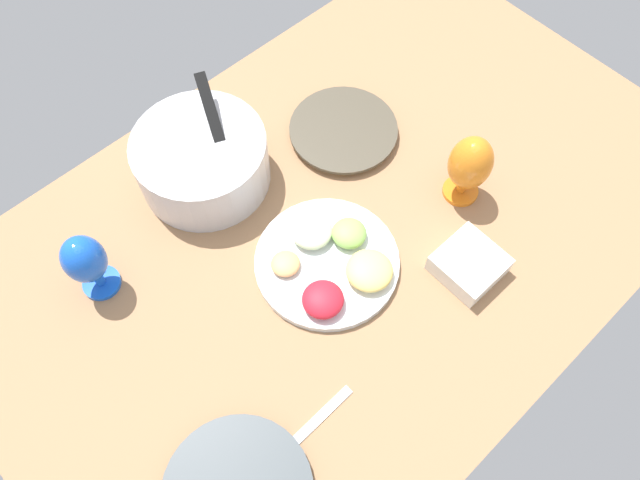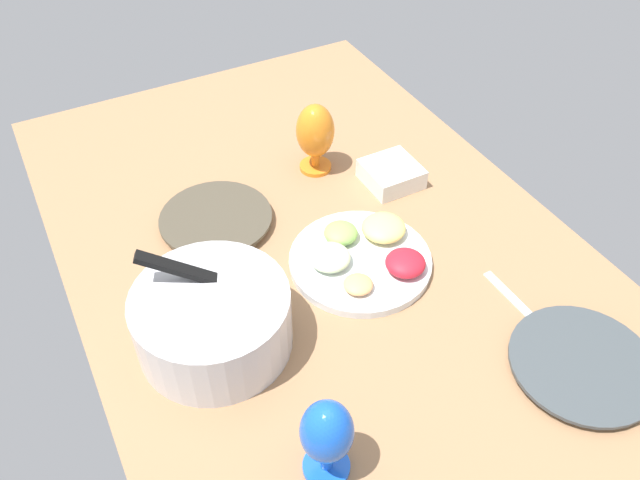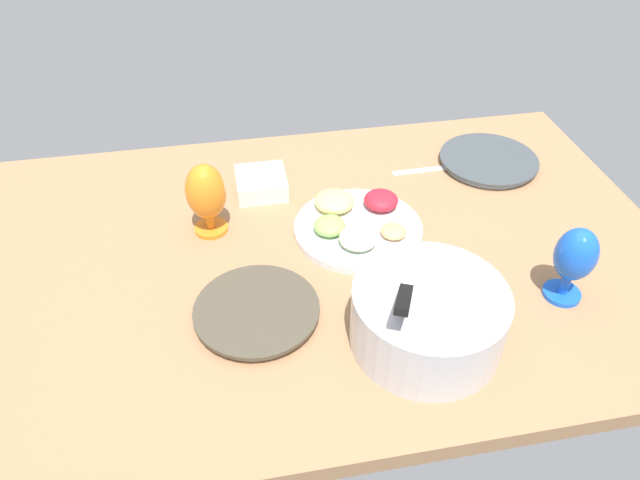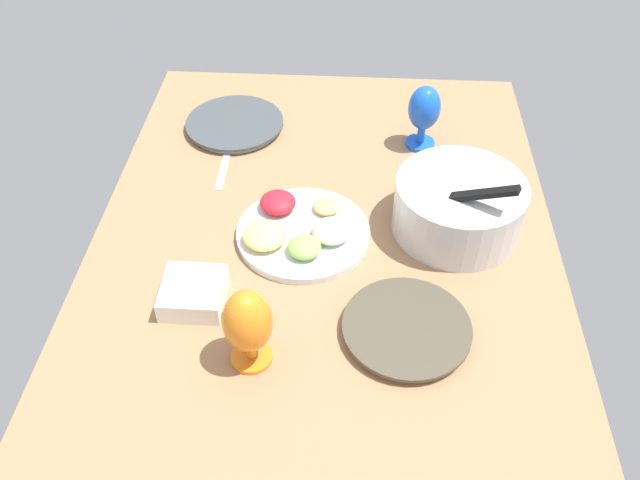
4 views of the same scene
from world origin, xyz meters
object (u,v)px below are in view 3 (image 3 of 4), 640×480
Objects in this scene: dinner_plate_right at (257,312)px; fruit_platter at (356,223)px; hurricane_glass_orange at (206,194)px; dinner_plate_left at (488,161)px; hurricane_glass_blue at (575,258)px; square_bowl_white at (261,182)px; mixing_bowl at (428,315)px.

dinner_plate_right is 0.84× the size of fruit_platter.
dinner_plate_left is at bearing -168.78° from hurricane_glass_orange.
fruit_platter is 35.18cm from hurricane_glass_orange.
hurricane_glass_orange is (75.46, 14.96, 9.31)cm from dinner_plate_left.
hurricane_glass_blue reaches higher than fruit_platter.
hurricane_glass_blue reaches higher than square_bowl_white.
mixing_bowl is (-30.94, 12.05, 5.66)cm from dinner_plate_right.
hurricane_glass_orange reaches higher than hurricane_glass_blue.
dinner_plate_right is 2.03× the size of square_bowl_white.
hurricane_glass_orange reaches higher than dinner_plate_right.
fruit_platter is at bearing -37.74° from hurricane_glass_blue.
mixing_bowl is (36.68, 56.26, 5.74)cm from dinner_plate_left.
dinner_plate_right is at bearing 105.00° from hurricane_glass_orange.
square_bowl_white reaches higher than dinner_plate_right.
mixing_bowl is 2.31× the size of square_bowl_white.
dinner_plate_right is 0.88× the size of mixing_bowl.
hurricane_glass_orange is (33.58, -6.24, 8.44)cm from fruit_platter.
mixing_bowl is 1.61× the size of hurricane_glass_orange.
mixing_bowl is 35.78cm from fruit_platter.
dinner_plate_right is at bearing 82.60° from square_bowl_white.
square_bowl_white is (-5.56, -42.78, 1.52)cm from dinner_plate_right.
hurricane_glass_orange is at bearing -26.31° from hurricane_glass_blue.
fruit_platter is at bearing 169.48° from hurricane_glass_orange.
dinner_plate_left is 1.48× the size of hurricane_glass_orange.
dinner_plate_right is at bearing -21.28° from mixing_bowl.
dinner_plate_right is 43.17cm from square_bowl_white.
dinner_plate_right is 1.41× the size of hurricane_glass_orange.
dinner_plate_right is at bearing 41.79° from fruit_platter.
square_bowl_white is at bearing -65.16° from mixing_bowl.
hurricane_glass_blue is at bearing 84.50° from dinner_plate_left.
mixing_bowl is 0.96× the size of fruit_platter.
fruit_platter is 1.74× the size of hurricane_glass_blue.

